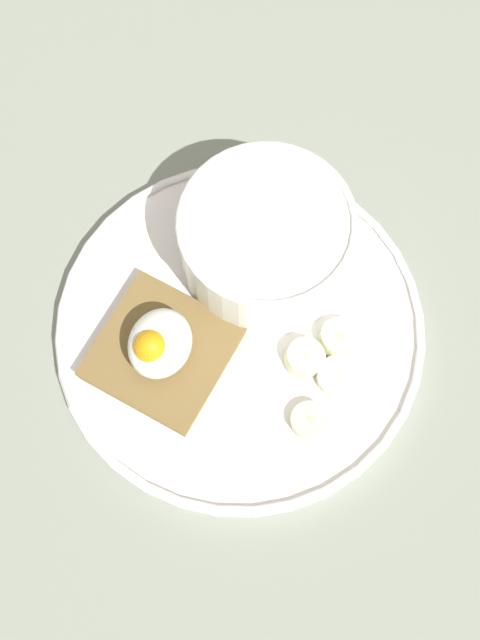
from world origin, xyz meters
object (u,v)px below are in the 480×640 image
Objects in this scene: banana_slice_front at (339,376)px; banana_slice_right at (341,339)px; banana_slice_left at (309,421)px; poached_egg at (158,344)px; oatmeal_bowl at (268,241)px; toast_slice at (163,353)px; banana_slice_back at (305,358)px.

banana_slice_right is (2.85, 0.69, 0.18)cm from banana_slice_front.
poached_egg is at bearing 83.42° from banana_slice_left.
banana_slice_right is (-4.80, -7.36, -2.64)cm from oatmeal_bowl.
poached_egg is (-10.21, 5.13, -0.14)cm from oatmeal_bowl.
poached_egg reaches higher than banana_slice_right.
poached_egg is 1.50× the size of banana_slice_left.
toast_slice is at bearing 113.06° from banana_slice_right.
banana_slice_right reaches higher than banana_slice_left.
oatmeal_bowl is 11.43cm from poached_egg.
oatmeal_bowl is at bearing 46.44° from banana_slice_front.
poached_egg reaches higher than banana_slice_front.
banana_slice_right is at bearing -42.36° from banana_slice_back.
oatmeal_bowl is 9.18cm from banana_slice_right.
banana_slice_front is 1.13× the size of banana_slice_right.
poached_egg is 13.84cm from banana_slice_right.
banana_slice_front is at bearing -166.46° from banana_slice_right.
banana_slice_back is (0.51, 2.82, 0.25)cm from banana_slice_front.
toast_slice is 2.05× the size of poached_egg.
toast_slice is at bearing 100.53° from banana_slice_front.
poached_egg is at bearing 153.25° from toast_slice.
toast_slice is 2.39× the size of banana_slice_front.
banana_slice_right is (2.34, -2.14, -0.06)cm from banana_slice_back.
banana_slice_front is at bearing -79.01° from poached_egg.
banana_slice_right is at bearing -123.11° from oatmeal_bowl.
banana_slice_left is at bearing -97.19° from toast_slice.
banana_slice_front is at bearing -100.19° from banana_slice_back.
poached_egg is 1.16× the size of banana_slice_front.
banana_slice_front is (-7.65, -8.05, -2.82)cm from oatmeal_bowl.
banana_slice_front is 2.88cm from banana_slice_back.
banana_slice_back is at bearing 21.15° from banana_slice_left.
oatmeal_bowl is at bearing 36.17° from banana_slice_back.
oatmeal_bowl reaches higher than poached_egg.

